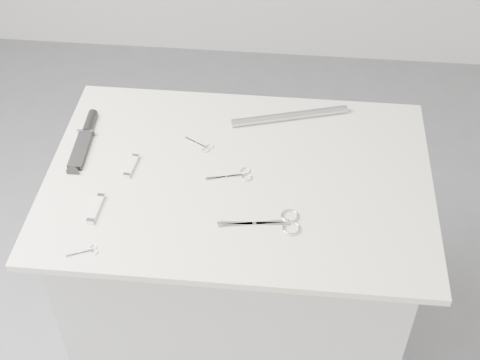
# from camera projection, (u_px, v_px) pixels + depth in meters

# --- Properties ---
(plinth) EXTENTS (0.90, 0.60, 0.90)m
(plinth) POSITION_uv_depth(u_px,v_px,m) (239.00, 286.00, 2.06)
(plinth) COLOR #B4B4B2
(plinth) RESTS_ON ground
(display_board) EXTENTS (1.00, 0.70, 0.02)m
(display_board) POSITION_uv_depth(u_px,v_px,m) (239.00, 178.00, 1.74)
(display_board) COLOR beige
(display_board) RESTS_ON plinth
(large_shears) EXTENTS (0.20, 0.09, 0.01)m
(large_shears) POSITION_uv_depth(u_px,v_px,m) (278.00, 223.00, 1.61)
(large_shears) COLOR silver
(large_shears) RESTS_ON display_board
(embroidery_scissors_a) EXTENTS (0.12, 0.06, 0.00)m
(embroidery_scissors_a) POSITION_uv_depth(u_px,v_px,m) (237.00, 175.00, 1.73)
(embroidery_scissors_a) COLOR silver
(embroidery_scissors_a) RESTS_ON display_board
(embroidery_scissors_b) EXTENTS (0.09, 0.06, 0.00)m
(embroidery_scissors_b) POSITION_uv_depth(u_px,v_px,m) (202.00, 146.00, 1.82)
(embroidery_scissors_b) COLOR silver
(embroidery_scissors_b) RESTS_ON display_board
(tiny_scissors) EXTENTS (0.07, 0.05, 0.00)m
(tiny_scissors) POSITION_uv_depth(u_px,v_px,m) (87.00, 252.00, 1.55)
(tiny_scissors) COLOR silver
(tiny_scissors) RESTS_ON display_board
(sheathed_knife) EXTENTS (0.05, 0.24, 0.03)m
(sheathed_knife) POSITION_uv_depth(u_px,v_px,m) (85.00, 137.00, 1.83)
(sheathed_knife) COLOR black
(sheathed_knife) RESTS_ON display_board
(pocket_knife_a) EXTENTS (0.03, 0.09, 0.01)m
(pocket_knife_a) POSITION_uv_depth(u_px,v_px,m) (131.00, 166.00, 1.75)
(pocket_knife_a) COLOR silver
(pocket_knife_a) RESTS_ON display_board
(pocket_knife_b) EXTENTS (0.03, 0.10, 0.01)m
(pocket_knife_b) POSITION_uv_depth(u_px,v_px,m) (96.00, 208.00, 1.64)
(pocket_knife_b) COLOR silver
(pocket_knife_b) RESTS_ON display_board
(metal_rail) EXTENTS (0.33, 0.12, 0.02)m
(metal_rail) POSITION_uv_depth(u_px,v_px,m) (290.00, 116.00, 1.90)
(metal_rail) COLOR #999CA2
(metal_rail) RESTS_ON display_board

